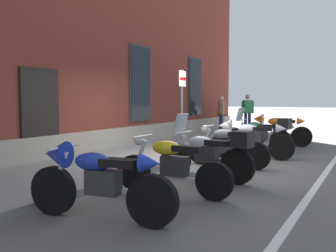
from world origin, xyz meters
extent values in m
plane|color=#565451|center=(0.00, 0.00, 0.00)|extent=(140.00, 140.00, 0.00)
cube|color=slate|center=(0.00, 1.40, 0.06)|extent=(27.03, 2.80, 0.12)
cube|color=silver|center=(0.00, -3.20, 0.00)|extent=(27.03, 0.12, 0.01)
cube|color=maroon|center=(0.00, 6.24, 4.34)|extent=(21.03, 6.88, 8.69)
cube|color=gray|center=(0.00, 2.76, 0.35)|extent=(21.03, 0.10, 0.70)
cube|color=black|center=(-2.10, 2.77, 1.15)|extent=(1.10, 0.08, 2.30)
cube|color=#2D2D33|center=(2.10, 2.78, 2.10)|extent=(1.22, 0.06, 2.52)
cube|color=black|center=(2.10, 2.75, 2.10)|extent=(1.10, 0.03, 2.40)
cube|color=#2D2D33|center=(6.31, 2.78, 2.10)|extent=(1.22, 0.06, 2.52)
cube|color=black|center=(6.31, 2.75, 2.10)|extent=(1.10, 0.03, 2.40)
cylinder|color=black|center=(-4.60, -0.32, 0.33)|extent=(0.22, 0.67, 0.66)
cylinder|color=black|center=(-4.38, -1.77, 0.33)|extent=(0.22, 0.67, 0.66)
cylinder|color=silver|center=(-4.59, -0.42, 0.57)|extent=(0.12, 0.31, 0.61)
cube|color=#28282B|center=(-4.48, -1.10, 0.51)|extent=(0.29, 0.47, 0.32)
ellipsoid|color=#192D9E|center=(-4.50, -0.95, 0.76)|extent=(0.34, 0.55, 0.24)
cube|color=black|center=(-4.45, -1.32, 0.77)|extent=(0.29, 0.51, 0.10)
cylinder|color=silver|center=(-4.57, -0.50, 0.93)|extent=(0.62, 0.13, 0.04)
cylinder|color=silver|center=(-4.32, -1.37, 0.38)|extent=(0.16, 0.46, 0.09)
cone|color=#192D9E|center=(-4.59, -0.37, 0.83)|extent=(0.41, 0.39, 0.36)
cone|color=#192D9E|center=(-4.38, -1.75, 0.79)|extent=(0.28, 0.29, 0.24)
cylinder|color=black|center=(-2.93, -0.48, 0.31)|extent=(0.14, 0.61, 0.61)
cylinder|color=black|center=(-2.88, -1.96, 0.31)|extent=(0.14, 0.61, 0.61)
cylinder|color=silver|center=(-2.92, -0.58, 0.56)|extent=(0.08, 0.32, 0.65)
cube|color=#28282B|center=(-2.90, -1.27, 0.49)|extent=(0.23, 0.45, 0.32)
ellipsoid|color=gold|center=(-2.91, -1.12, 0.77)|extent=(0.28, 0.53, 0.24)
cube|color=black|center=(-2.90, -1.50, 0.78)|extent=(0.23, 0.49, 0.10)
cylinder|color=silver|center=(-2.92, -0.66, 0.94)|extent=(0.62, 0.05, 0.04)
cylinder|color=silver|center=(-2.77, -1.57, 0.36)|extent=(0.10, 0.45, 0.09)
sphere|color=silver|center=(-2.92, -0.58, 0.87)|extent=(0.18, 0.18, 0.18)
cylinder|color=black|center=(-1.51, -0.54, 0.34)|extent=(0.19, 0.68, 0.67)
cylinder|color=black|center=(-1.65, -1.90, 0.34)|extent=(0.19, 0.68, 0.67)
cylinder|color=silver|center=(-1.52, -0.64, 0.56)|extent=(0.10, 0.29, 0.58)
cube|color=#28282B|center=(-1.58, -1.27, 0.52)|extent=(0.26, 0.46, 0.32)
ellipsoid|color=#B7BABF|center=(-1.57, -1.12, 0.73)|extent=(0.31, 0.54, 0.24)
cube|color=black|center=(-1.61, -1.50, 0.74)|extent=(0.27, 0.50, 0.10)
cylinder|color=silver|center=(-1.53, -0.71, 0.90)|extent=(0.62, 0.10, 0.04)
cylinder|color=silver|center=(-1.49, -1.58, 0.39)|extent=(0.14, 0.46, 0.09)
cube|color=#B2BCC6|center=(-1.52, -0.65, 1.08)|extent=(0.37, 0.18, 0.40)
cube|color=black|center=(-1.66, -2.00, 0.84)|extent=(0.39, 0.35, 0.30)
cylinder|color=black|center=(-0.05, -0.44, 0.32)|extent=(0.15, 0.64, 0.63)
cylinder|color=black|center=(-0.11, -1.81, 0.32)|extent=(0.15, 0.64, 0.63)
cylinder|color=silver|center=(-0.05, -0.54, 0.57)|extent=(0.08, 0.31, 0.63)
cube|color=#28282B|center=(-0.08, -1.18, 0.50)|extent=(0.24, 0.45, 0.32)
ellipsoid|color=slate|center=(-0.08, -1.03, 0.77)|extent=(0.28, 0.53, 0.24)
cube|color=black|center=(-0.09, -1.41, 0.78)|extent=(0.24, 0.49, 0.10)
cylinder|color=silver|center=(-0.06, -0.62, 0.94)|extent=(0.62, 0.07, 0.04)
cylinder|color=silver|center=(0.02, -1.48, 0.37)|extent=(0.11, 0.45, 0.09)
sphere|color=silver|center=(-0.05, -0.54, 0.87)|extent=(0.18, 0.18, 0.18)
cylinder|color=black|center=(1.25, -0.49, 0.33)|extent=(0.22, 0.67, 0.66)
cylinder|color=black|center=(1.50, -2.00, 0.33)|extent=(0.22, 0.67, 0.66)
cylinder|color=silver|center=(1.27, -0.59, 0.59)|extent=(0.12, 0.32, 0.64)
cube|color=#28282B|center=(1.38, -1.30, 0.51)|extent=(0.29, 0.47, 0.32)
ellipsoid|color=silver|center=(1.36, -1.15, 0.79)|extent=(0.34, 0.55, 0.24)
cube|color=black|center=(1.42, -1.52, 0.80)|extent=(0.29, 0.51, 0.10)
cylinder|color=silver|center=(1.28, -0.67, 0.96)|extent=(0.62, 0.13, 0.04)
cylinder|color=silver|center=(1.55, -1.57, 0.38)|extent=(0.16, 0.46, 0.09)
cone|color=silver|center=(1.26, -0.54, 0.86)|extent=(0.41, 0.39, 0.36)
cone|color=silver|center=(1.49, -1.99, 0.82)|extent=(0.28, 0.29, 0.24)
cylinder|color=black|center=(2.91, -0.30, 0.33)|extent=(0.20, 0.68, 0.67)
cylinder|color=black|center=(2.74, -1.71, 0.33)|extent=(0.20, 0.68, 0.67)
cylinder|color=silver|center=(2.90, -0.40, 0.57)|extent=(0.11, 0.31, 0.61)
cube|color=#28282B|center=(2.82, -1.05, 0.51)|extent=(0.27, 0.46, 0.32)
ellipsoid|color=#195633|center=(2.84, -0.90, 0.76)|extent=(0.32, 0.55, 0.24)
cube|color=black|center=(2.79, -1.28, 0.77)|extent=(0.28, 0.50, 0.10)
cylinder|color=silver|center=(2.89, -0.48, 0.93)|extent=(0.62, 0.11, 0.04)
cylinder|color=silver|center=(2.90, -1.37, 0.38)|extent=(0.14, 0.46, 0.09)
cube|color=#B2BCC6|center=(2.90, -0.42, 1.11)|extent=(0.37, 0.18, 0.40)
cube|color=black|center=(2.73, -1.81, 0.87)|extent=(0.40, 0.36, 0.30)
cylinder|color=black|center=(4.47, -0.49, 0.34)|extent=(0.16, 0.68, 0.68)
cylinder|color=black|center=(4.56, -1.97, 0.34)|extent=(0.16, 0.68, 0.68)
cylinder|color=silver|center=(4.48, -0.59, 0.61)|extent=(0.09, 0.33, 0.66)
cube|color=#28282B|center=(4.52, -1.28, 0.52)|extent=(0.24, 0.45, 0.32)
ellipsoid|color=orange|center=(4.51, -1.13, 0.83)|extent=(0.29, 0.53, 0.24)
cube|color=black|center=(4.53, -1.51, 0.84)|extent=(0.25, 0.49, 0.10)
cylinder|color=silver|center=(4.48, -0.67, 1.00)|extent=(0.62, 0.07, 0.04)
cylinder|color=silver|center=(4.65, -1.57, 0.39)|extent=(0.12, 0.45, 0.09)
cone|color=orange|center=(4.47, -0.54, 0.90)|extent=(0.38, 0.36, 0.36)
cone|color=orange|center=(4.55, -1.95, 0.86)|extent=(0.25, 0.27, 0.24)
cylinder|color=#2D3351|center=(7.22, 1.89, 0.52)|extent=(0.14, 0.14, 0.80)
cylinder|color=#2D3351|center=(7.36, 2.00, 0.52)|extent=(0.14, 0.14, 0.80)
cube|color=tan|center=(7.29, 1.94, 1.20)|extent=(0.44, 0.41, 0.57)
sphere|color=tan|center=(7.29, 1.94, 1.63)|extent=(0.22, 0.22, 0.22)
cylinder|color=tan|center=(7.10, 1.79, 1.18)|extent=(0.09, 0.09, 0.54)
cylinder|color=tan|center=(7.49, 2.10, 1.18)|extent=(0.09, 0.09, 0.54)
cube|color=#592D19|center=(7.53, 2.16, 0.97)|extent=(0.14, 0.14, 0.24)
cylinder|color=#1E1E4C|center=(8.20, 0.93, 0.54)|extent=(0.14, 0.14, 0.83)
cylinder|color=#1E1E4C|center=(8.09, 1.07, 0.54)|extent=(0.14, 0.14, 0.83)
cube|color=#26723F|center=(8.15, 1.00, 1.25)|extent=(0.41, 0.44, 0.59)
sphere|color=tan|center=(8.15, 1.00, 1.69)|extent=(0.23, 0.23, 0.23)
cylinder|color=#26723F|center=(8.30, 0.80, 1.22)|extent=(0.09, 0.09, 0.56)
cylinder|color=#26723F|center=(7.99, 1.19, 1.22)|extent=(0.09, 0.09, 0.56)
cube|color=#592D19|center=(7.93, 1.23, 1.01)|extent=(0.14, 0.14, 0.24)
cylinder|color=#4C4C51|center=(1.17, 0.72, 1.26)|extent=(0.06, 0.06, 2.28)
cube|color=white|center=(1.17, 0.70, 2.15)|extent=(0.36, 0.03, 0.44)
cube|color=red|center=(1.17, 0.69, 2.15)|extent=(0.36, 0.01, 0.08)
camera|label=1|loc=(-8.09, -4.11, 1.56)|focal=39.23mm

